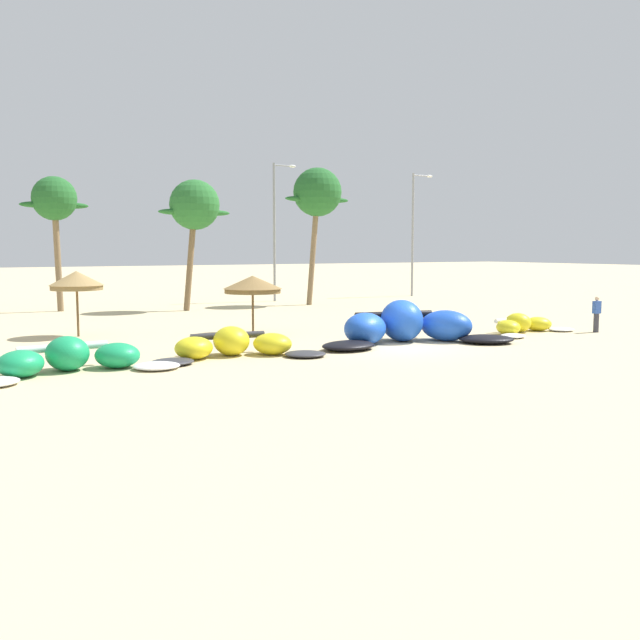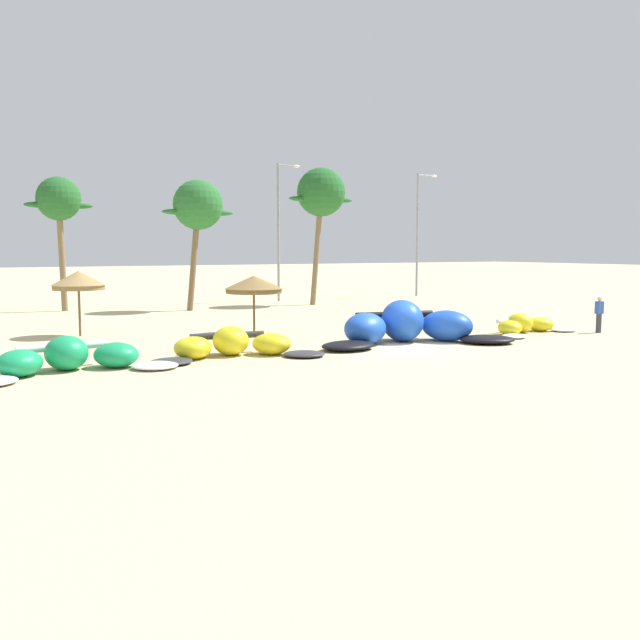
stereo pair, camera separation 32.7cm
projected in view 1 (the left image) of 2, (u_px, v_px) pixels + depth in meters
ground_plane at (399, 348)px, 26.24m from camera, size 260.00×260.00×0.00m
kite_far_left at (71, 359)px, 20.97m from camera, size 6.48×3.14×1.07m
kite_left at (234, 345)px, 24.00m from camera, size 6.30×3.35×1.03m
kite_left_of_center at (406, 327)px, 27.62m from camera, size 8.27×4.74×1.69m
kite_center at (523, 325)px, 30.88m from camera, size 5.12×2.74×0.86m
beach_umbrella_near_van at (77, 280)px, 29.34m from camera, size 2.27×2.27×2.81m
beach_umbrella_middle at (253, 284)px, 30.31m from camera, size 2.59×2.59×2.57m
person_near_kites at (596, 314)px, 30.99m from camera, size 0.36×0.24×1.62m
palm_left at (54, 201)px, 40.84m from camera, size 3.91×2.60×8.01m
palm_left_of_gap at (194, 206)px, 41.62m from camera, size 4.53×3.02×7.89m
palm_center_left at (317, 194)px, 45.90m from camera, size 4.84×3.23×9.10m
lamppost_west_center at (276, 225)px, 49.07m from camera, size 1.84×0.24×9.76m
lamppost_east_center at (414, 228)px, 54.67m from camera, size 1.98×0.24×9.65m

